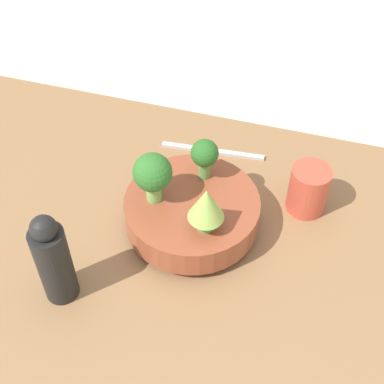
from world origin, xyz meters
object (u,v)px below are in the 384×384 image
(bowl, at_px, (192,212))
(pepper_mill, at_px, (53,260))
(fork, at_px, (213,151))
(cup, at_px, (308,189))

(bowl, relative_size, pepper_mill, 1.31)
(bowl, distance_m, pepper_mill, 0.23)
(pepper_mill, bearing_deg, bowl, -130.00)
(bowl, distance_m, fork, 0.19)
(cup, relative_size, fork, 0.44)
(cup, xyz_separation_m, pepper_mill, (0.32, 0.27, 0.04))
(bowl, bearing_deg, cup, -150.40)
(pepper_mill, bearing_deg, fork, -110.20)
(pepper_mill, relative_size, fork, 0.85)
(cup, relative_size, pepper_mill, 0.51)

